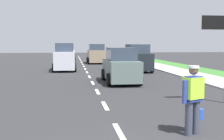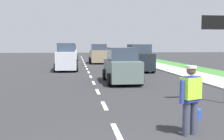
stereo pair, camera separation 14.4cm
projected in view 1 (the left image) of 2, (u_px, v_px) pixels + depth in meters
name	position (u px, v px, depth m)	size (l,w,h in m)	color
ground_plane	(85.00, 69.00, 25.09)	(96.00, 96.00, 0.00)	#28282B
lane_center_line	(83.00, 65.00, 29.23)	(0.14, 46.40, 0.01)	silver
road_worker	(193.00, 96.00, 6.76)	(0.68, 0.56, 1.67)	#383D4C
lane_direction_sign	(221.00, 38.00, 10.25)	(1.16, 0.11, 3.20)	gray
car_oncoming_second	(65.00, 58.00, 23.35)	(1.87, 4.20, 2.26)	silver
car_oncoming_third	(68.00, 53.00, 38.02)	(2.08, 4.01, 2.12)	silver
car_outgoing_ahead	(121.00, 66.00, 15.98)	(1.88, 4.08, 1.98)	slate
car_parked_far	(137.00, 59.00, 22.62)	(1.99, 3.97, 2.16)	black
car_outgoing_far	(96.00, 54.00, 32.00)	(2.10, 3.95, 2.19)	gray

